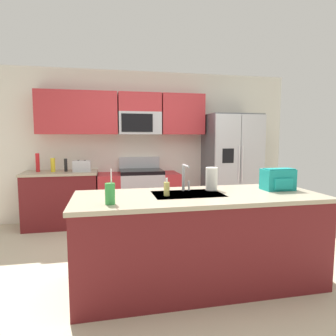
# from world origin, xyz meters

# --- Properties ---
(ground_plane) EXTENTS (9.00, 9.00, 0.00)m
(ground_plane) POSITION_xyz_m (0.00, 0.00, 0.00)
(ground_plane) COLOR beige
(ground_plane) RESTS_ON ground
(kitchen_wall_unit) EXTENTS (5.20, 0.43, 2.60)m
(kitchen_wall_unit) POSITION_xyz_m (-0.14, 2.08, 1.47)
(kitchen_wall_unit) COLOR silver
(kitchen_wall_unit) RESTS_ON ground
(back_counter) EXTENTS (1.16, 0.63, 0.90)m
(back_counter) POSITION_xyz_m (-1.48, 1.80, 0.45)
(back_counter) COLOR maroon
(back_counter) RESTS_ON ground
(range_oven) EXTENTS (1.36, 0.61, 1.10)m
(range_oven) POSITION_xyz_m (-0.22, 1.80, 0.44)
(range_oven) COLOR #B7BABF
(range_oven) RESTS_ON ground
(refrigerator) EXTENTS (0.90, 0.76, 1.85)m
(refrigerator) POSITION_xyz_m (1.43, 1.73, 0.93)
(refrigerator) COLOR #4C4F54
(refrigerator) RESTS_ON ground
(island_counter) EXTENTS (2.41, 0.93, 0.90)m
(island_counter) POSITION_xyz_m (0.12, -0.47, 0.45)
(island_counter) COLOR maroon
(island_counter) RESTS_ON ground
(toaster) EXTENTS (0.28, 0.16, 0.18)m
(toaster) POSITION_xyz_m (-1.15, 1.75, 0.99)
(toaster) COLOR #B7BABF
(toaster) RESTS_ON back_counter
(pepper_mill) EXTENTS (0.05, 0.05, 0.21)m
(pepper_mill) POSITION_xyz_m (-1.40, 1.80, 1.00)
(pepper_mill) COLOR black
(pepper_mill) RESTS_ON back_counter
(bottle_red) EXTENTS (0.06, 0.06, 0.30)m
(bottle_red) POSITION_xyz_m (-1.83, 1.84, 1.05)
(bottle_red) COLOR red
(bottle_red) RESTS_ON back_counter
(bottle_yellow) EXTENTS (0.07, 0.07, 0.22)m
(bottle_yellow) POSITION_xyz_m (-1.60, 1.80, 1.01)
(bottle_yellow) COLOR yellow
(bottle_yellow) RESTS_ON back_counter
(sink_faucet) EXTENTS (0.08, 0.21, 0.28)m
(sink_faucet) POSITION_xyz_m (0.03, -0.27, 1.07)
(sink_faucet) COLOR #B7BABF
(sink_faucet) RESTS_ON island_counter
(drink_cup_green) EXTENTS (0.08, 0.08, 0.30)m
(drink_cup_green) POSITION_xyz_m (-0.73, -0.71, 0.99)
(drink_cup_green) COLOR green
(drink_cup_green) RESTS_ON island_counter
(soap_dispenser) EXTENTS (0.06, 0.06, 0.17)m
(soap_dispenser) POSITION_xyz_m (-0.20, -0.46, 0.97)
(soap_dispenser) COLOR #D8CC66
(soap_dispenser) RESTS_ON island_counter
(paper_towel_roll) EXTENTS (0.12, 0.12, 0.24)m
(paper_towel_roll) POSITION_xyz_m (0.32, -0.27, 1.02)
(paper_towel_roll) COLOR white
(paper_towel_roll) RESTS_ON island_counter
(backpack) EXTENTS (0.32, 0.22, 0.23)m
(backpack) POSITION_xyz_m (1.01, -0.40, 1.02)
(backpack) COLOR teal
(backpack) RESTS_ON island_counter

